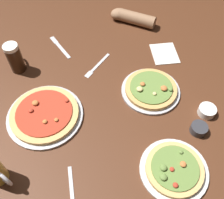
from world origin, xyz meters
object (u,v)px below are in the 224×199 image
at_px(pizza_plate_side, 45,114).
at_px(fork_spare, 72,194).
at_px(ramekin_sauce, 207,111).
at_px(napkin_folded, 165,53).
at_px(ramekin_butter, 199,129).
at_px(beer_mug_dark, 15,57).
at_px(pizza_plate_far, 151,89).
at_px(fork_left, 97,66).
at_px(pizza_plate_near, 174,169).
at_px(knife_right, 60,47).
at_px(diner_arm, 131,17).

relative_size(pizza_plate_side, fork_spare, 1.64).
bearing_deg(ramekin_sauce, napkin_folded, 106.67).
distance_m(ramekin_sauce, ramekin_butter, 0.11).
bearing_deg(pizza_plate_side, fork_spare, -69.67).
bearing_deg(beer_mug_dark, napkin_folded, 4.62).
relative_size(pizza_plate_far, pizza_plate_side, 0.83).
bearing_deg(fork_spare, fork_left, 80.50).
relative_size(pizza_plate_near, ramekin_sauce, 3.44).
distance_m(pizza_plate_side, fork_left, 0.38).
relative_size(fork_left, knife_right, 0.90).
bearing_deg(ramekin_sauce, pizza_plate_near, -127.78).
xyz_separation_m(ramekin_butter, fork_spare, (-0.53, -0.24, -0.02)).
bearing_deg(fork_left, pizza_plate_far, -36.20).
bearing_deg(beer_mug_dark, diner_arm, 29.44).
bearing_deg(ramekin_sauce, fork_spare, -151.12).
xyz_separation_m(ramekin_sauce, fork_spare, (-0.59, -0.32, -0.01)).
xyz_separation_m(beer_mug_dark, diner_arm, (0.61, 0.34, -0.04)).
relative_size(beer_mug_dark, napkin_folded, 0.99).
height_order(beer_mug_dark, ramekin_butter, beer_mug_dark).
bearing_deg(ramekin_butter, beer_mug_dark, 153.06).
bearing_deg(pizza_plate_far, pizza_plate_side, -167.01).
bearing_deg(pizza_plate_near, beer_mug_dark, 139.29).
xyz_separation_m(pizza_plate_far, diner_arm, (-0.04, 0.53, 0.02)).
relative_size(pizza_plate_far, beer_mug_dark, 1.77).
relative_size(pizza_plate_side, fork_left, 1.98).
distance_m(napkin_folded, diner_arm, 0.32).
xyz_separation_m(pizza_plate_near, pizza_plate_far, (-0.03, 0.39, 0.00)).
xyz_separation_m(knife_right, diner_arm, (0.41, 0.20, 0.03)).
distance_m(pizza_plate_far, knife_right, 0.56).
bearing_deg(diner_arm, beer_mug_dark, -150.56).
relative_size(ramekin_sauce, knife_right, 0.41).
height_order(beer_mug_dark, knife_right, beer_mug_dark).
distance_m(pizza_plate_far, fork_left, 0.31).
height_order(knife_right, diner_arm, diner_arm).
distance_m(ramekin_sauce, diner_arm, 0.72).
xyz_separation_m(pizza_plate_far, ramekin_sauce, (0.23, -0.14, 0.00)).
bearing_deg(knife_right, pizza_plate_side, -94.79).
bearing_deg(fork_spare, ramekin_sauce, 28.88).
bearing_deg(napkin_folded, fork_left, -169.26).
bearing_deg(pizza_plate_side, beer_mug_dark, 118.09).
bearing_deg(diner_arm, knife_right, -154.40).
relative_size(pizza_plate_far, ramekin_sauce, 3.61).
distance_m(pizza_plate_side, fork_spare, 0.37).
bearing_deg(pizza_plate_side, napkin_folded, 31.24).
distance_m(pizza_plate_near, knife_right, 0.88).
bearing_deg(pizza_plate_near, pizza_plate_side, 151.45).
distance_m(pizza_plate_far, pizza_plate_side, 0.50).
height_order(ramekin_butter, diner_arm, diner_arm).
distance_m(pizza_plate_near, ramekin_butter, 0.22).
distance_m(fork_spare, diner_arm, 1.05).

